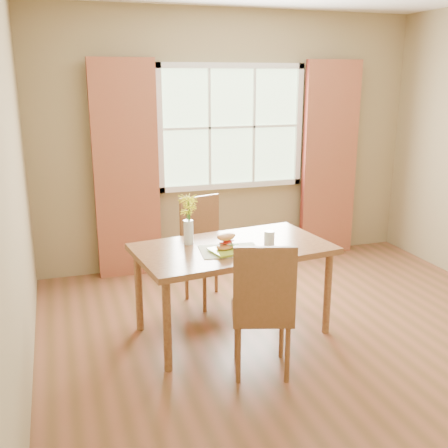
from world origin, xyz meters
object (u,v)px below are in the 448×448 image
flower_vase (188,213)px  water_glass (269,239)px  chair_near (263,305)px  croissant_sandwich (226,241)px  dining_table (233,255)px  chair_far (206,245)px

flower_vase → water_glass: bearing=-23.3°
chair_near → croissant_sandwich: bearing=113.7°
croissant_sandwich → flower_vase: bearing=94.5°
dining_table → flower_vase: size_ratio=4.01×
dining_table → flower_vase: bearing=145.7°
dining_table → water_glass: size_ratio=13.06×
croissant_sandwich → chair_near: bearing=-119.0°
chair_near → flower_vase: flower_vase is taller
dining_table → flower_vase: (-0.32, 0.16, 0.33)m
chair_far → water_glass: chair_far is taller
chair_far → flower_vase: bearing=-133.5°
chair_near → flower_vase: size_ratio=2.46×
dining_table → chair_near: chair_near is taller
croissant_sandwich → water_glass: (0.36, 0.02, -0.02)m
water_glass → flower_vase: 0.67m
dining_table → chair_far: chair_far is taller
dining_table → chair_near: 0.71m
croissant_sandwich → flower_vase: (-0.22, 0.27, 0.17)m
chair_near → chair_far: chair_near is taller
dining_table → croissant_sandwich: bearing=-137.5°
water_glass → flower_vase: flower_vase is taller
croissant_sandwich → water_glass: bearing=-32.8°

